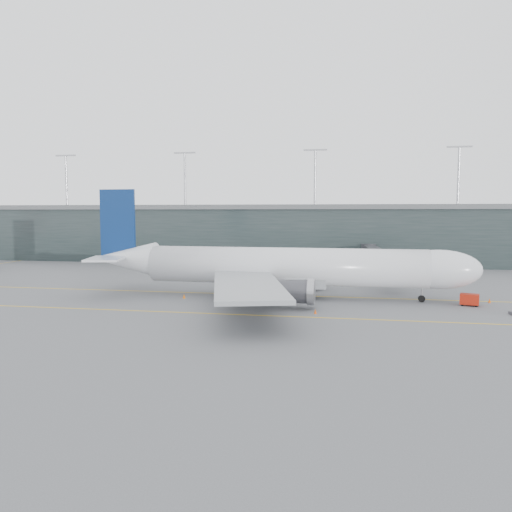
# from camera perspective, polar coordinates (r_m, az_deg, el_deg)

# --- Properties ---
(ground) EXTENTS (320.00, 320.00, 0.00)m
(ground) POSITION_cam_1_polar(r_m,az_deg,el_deg) (84.32, 1.14, -4.01)
(ground) COLOR #57575C
(ground) RESTS_ON ground
(taxiline_a) EXTENTS (160.00, 0.25, 0.02)m
(taxiline_a) POSITION_cam_1_polar(r_m,az_deg,el_deg) (80.42, 0.69, -4.44)
(taxiline_a) COLOR yellow
(taxiline_a) RESTS_ON ground
(taxiline_b) EXTENTS (160.00, 0.25, 0.02)m
(taxiline_b) POSITION_cam_1_polar(r_m,az_deg,el_deg) (64.97, -1.70, -6.71)
(taxiline_b) COLOR yellow
(taxiline_b) RESTS_ON ground
(taxiline_lead_main) EXTENTS (0.25, 60.00, 0.02)m
(taxiline_lead_main) POSITION_cam_1_polar(r_m,az_deg,el_deg) (103.39, 5.66, -2.36)
(taxiline_lead_main) COLOR yellow
(taxiline_lead_main) RESTS_ON ground
(terminal) EXTENTS (240.00, 36.00, 29.00)m
(terminal) POSITION_cam_1_polar(r_m,az_deg,el_deg) (140.95, 4.93, 2.70)
(terminal) COLOR #1E2A29
(terminal) RESTS_ON ground
(main_aircraft) EXTENTS (60.43, 56.93, 16.98)m
(main_aircraft) POSITION_cam_1_polar(r_m,az_deg,el_deg) (77.44, 2.99, -1.26)
(main_aircraft) COLOR silver
(main_aircraft) RESTS_ON ground
(jet_bridge) EXTENTS (4.94, 42.89, 5.71)m
(jet_bridge) POSITION_cam_1_polar(r_m,az_deg,el_deg) (104.85, 13.84, -0.03)
(jet_bridge) COLOR #2D2E33
(jet_bridge) RESTS_ON ground
(gse_cart) EXTENTS (2.84, 2.22, 1.70)m
(gse_cart) POSITION_cam_1_polar(r_m,az_deg,el_deg) (77.00, 23.21, -4.56)
(gse_cart) COLOR #A21B0B
(gse_cart) RESTS_ON ground
(uld_a) EXTENTS (2.64, 2.31, 2.07)m
(uld_a) POSITION_cam_1_polar(r_m,az_deg,el_deg) (94.98, -1.61, -2.33)
(uld_a) COLOR #3D3D42
(uld_a) RESTS_ON ground
(uld_b) EXTENTS (2.14, 1.91, 1.63)m
(uld_b) POSITION_cam_1_polar(r_m,az_deg,el_deg) (96.73, 0.09, -2.34)
(uld_b) COLOR #3D3D42
(uld_b) RESTS_ON ground
(uld_c) EXTENTS (2.00, 1.72, 1.60)m
(uld_c) POSITION_cam_1_polar(r_m,az_deg,el_deg) (94.71, 1.68, -2.50)
(uld_c) COLOR #3D3D42
(uld_c) RESTS_ON ground
(cone_nose) EXTENTS (0.42, 0.42, 0.66)m
(cone_nose) POSITION_cam_1_polar(r_m,az_deg,el_deg) (80.84, 25.13, -4.64)
(cone_nose) COLOR #F1570D
(cone_nose) RESTS_ON ground
(cone_wing_stbd) EXTENTS (0.39, 0.39, 0.61)m
(cone_wing_stbd) POSITION_cam_1_polar(r_m,az_deg,el_deg) (65.95, 6.80, -6.31)
(cone_wing_stbd) COLOR #EE550D
(cone_wing_stbd) RESTS_ON ground
(cone_wing_port) EXTENTS (0.43, 0.43, 0.68)m
(cone_wing_port) POSITION_cam_1_polar(r_m,az_deg,el_deg) (94.34, 7.30, -2.88)
(cone_wing_port) COLOR orange
(cone_wing_port) RESTS_ON ground
(cone_tail) EXTENTS (0.46, 0.46, 0.73)m
(cone_tail) POSITION_cam_1_polar(r_m,az_deg,el_deg) (77.81, -8.23, -4.55)
(cone_tail) COLOR #D7620B
(cone_tail) RESTS_ON ground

